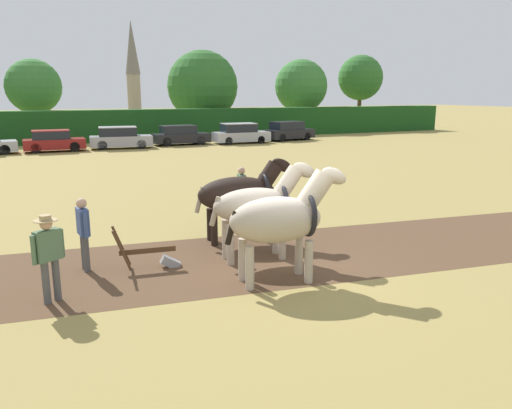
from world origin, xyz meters
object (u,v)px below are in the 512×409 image
(draft_horse_trail_left, at_px, (241,194))
(farmer_at_plow, at_px, (83,229))
(tree_center_left, at_px, (203,86))
(tree_center, at_px, (301,86))
(tree_left, at_px, (34,87))
(church_spire, at_px, (133,67))
(tree_center_right, at_px, (361,78))
(parked_car_center_right, at_px, (120,138))
(parked_car_right, at_px, (180,135))
(parked_car_far_right, at_px, (240,134))
(parked_car_end_right, at_px, (288,131))
(parked_car_center, at_px, (53,141))
(draft_horse_lead_left, at_px, (281,219))
(farmer_beside_team, at_px, (242,189))
(plow, at_px, (153,255))
(draft_horse_lead_right, at_px, (259,205))
(farmer_onlooker_left, at_px, (48,252))

(draft_horse_trail_left, distance_m, farmer_at_plow, 4.20)
(tree_center_left, relative_size, tree_center, 1.09)
(tree_left, height_order, church_spire, church_spire)
(tree_center_right, xyz_separation_m, draft_horse_trail_left, (-29.20, -35.79, -4.25))
(parked_car_center_right, bearing_deg, parked_car_right, 16.51)
(tree_left, bearing_deg, draft_horse_trail_left, -82.71)
(tree_left, distance_m, farmer_at_plow, 36.62)
(parked_car_far_right, height_order, parked_car_end_right, parked_car_far_right)
(tree_center_left, bearing_deg, tree_center_right, 0.00)
(parked_car_center, xyz_separation_m, parked_car_far_right, (13.84, 0.11, 0.05))
(parked_car_far_right, bearing_deg, draft_horse_lead_left, -109.03)
(tree_center_right, distance_m, parked_car_far_right, 22.56)
(farmer_beside_team, xyz_separation_m, parked_car_end_right, (13.93, 23.48, -0.23))
(farmer_at_plow, xyz_separation_m, parked_car_end_right, (18.92, 26.31, -0.22))
(tree_center, relative_size, parked_car_center, 1.86)
(draft_horse_lead_left, xyz_separation_m, farmer_at_plow, (-3.75, 2.38, -0.41))
(tree_center_right, xyz_separation_m, parked_car_end_right, (-14.40, -10.23, -4.80))
(plow, bearing_deg, parked_car_center, 99.28)
(tree_center_right, xyz_separation_m, draft_horse_lead_right, (-29.38, -37.36, -4.22))
(draft_horse_trail_left, xyz_separation_m, parked_car_end_right, (14.80, 25.56, -0.55))
(tree_left, relative_size, tree_center_right, 0.84)
(parked_car_center, distance_m, parked_car_far_right, 13.84)
(church_spire, distance_m, parked_car_right, 45.92)
(tree_center_right, bearing_deg, draft_horse_trail_left, -129.21)
(tree_center_right, bearing_deg, parked_car_right, -156.85)
(farmer_at_plow, relative_size, parked_car_end_right, 0.37)
(tree_left, height_order, parked_car_end_right, tree_left)
(farmer_at_plow, height_order, parked_car_center_right, farmer_at_plow)
(tree_center, height_order, church_spire, church_spire)
(tree_center, xyz_separation_m, draft_horse_lead_left, (-21.57, -38.18, -3.23))
(tree_left, distance_m, tree_center_left, 15.20)
(parked_car_end_right, bearing_deg, tree_left, 142.58)
(church_spire, xyz_separation_m, draft_horse_lead_left, (-10.80, -73.83, -6.51))
(draft_horse_lead_left, relative_size, farmer_onlooker_left, 1.59)
(draft_horse_lead_right, xyz_separation_m, farmer_beside_team, (1.05, 3.64, -0.35))
(tree_left, distance_m, church_spire, 38.23)
(plow, relative_size, farmer_onlooker_left, 0.89)
(draft_horse_lead_right, xyz_separation_m, parked_car_far_right, (10.28, 26.34, -0.58))
(farmer_beside_team, relative_size, parked_car_right, 0.39)
(draft_horse_lead_left, height_order, farmer_onlooker_left, draft_horse_lead_left)
(tree_center_left, distance_m, farmer_at_plow, 39.57)
(tree_center_left, bearing_deg, draft_horse_trail_left, -106.55)
(draft_horse_trail_left, relative_size, parked_car_right, 0.64)
(tree_left, distance_m, parked_car_right, 14.67)
(draft_horse_lead_right, distance_m, draft_horse_trail_left, 1.58)
(farmer_onlooker_left, height_order, parked_car_end_right, farmer_onlooker_left)
(farmer_at_plow, height_order, farmer_onlooker_left, farmer_onlooker_left)
(draft_horse_lead_right, bearing_deg, parked_car_center, 104.69)
(tree_center_right, distance_m, parked_car_center, 35.10)
(farmer_at_plow, bearing_deg, tree_center_left, 61.50)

